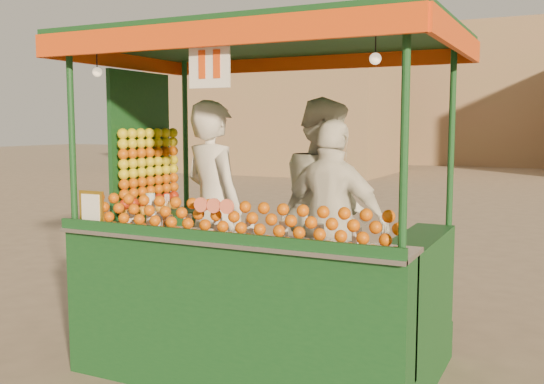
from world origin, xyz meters
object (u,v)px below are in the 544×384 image
at_px(vendor_left, 214,209).
at_px(vendor_right, 333,223).
at_px(vendor_middle, 326,206).
at_px(juice_cart, 251,263).

relative_size(vendor_left, vendor_right, 1.09).
bearing_deg(vendor_right, vendor_left, 20.58).
bearing_deg(vendor_left, vendor_middle, -126.26).
xyz_separation_m(juice_cart, vendor_middle, (0.36, 0.78, 0.39)).
relative_size(juice_cart, vendor_middle, 1.56).
bearing_deg(vendor_middle, vendor_left, 84.99).
height_order(vendor_middle, vendor_right, vendor_middle).
bearing_deg(vendor_right, juice_cart, 50.44).
distance_m(juice_cart, vendor_middle, 0.94).
distance_m(juice_cart, vendor_right, 0.77).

